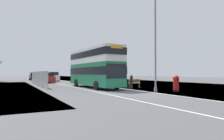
# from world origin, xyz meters

# --- Properties ---
(ground) EXTENTS (140.00, 280.00, 0.10)m
(ground) POSITION_xyz_m (0.53, 0.14, -0.05)
(ground) COLOR #4C4C4F
(double_decker_bus) EXTENTS (3.10, 11.26, 4.83)m
(double_decker_bus) POSITION_xyz_m (-0.65, 7.69, 2.57)
(double_decker_bus) COLOR #1E6B47
(double_decker_bus) RESTS_ON ground
(lamppost_foreground) EXTENTS (0.29, 0.70, 9.71)m
(lamppost_foreground) POSITION_xyz_m (2.54, -0.30, 4.61)
(lamppost_foreground) COLOR gray
(lamppost_foreground) RESTS_ON ground
(red_pillar_postbox) EXTENTS (0.61, 0.61, 1.62)m
(red_pillar_postbox) POSITION_xyz_m (4.54, -0.98, 0.89)
(red_pillar_postbox) COLOR black
(red_pillar_postbox) RESTS_ON ground
(roadworks_barrier) EXTENTS (1.79, 0.61, 1.08)m
(roadworks_barrier) POSITION_xyz_m (3.73, 5.19, 0.68)
(roadworks_barrier) COLOR orange
(roadworks_barrier) RESTS_ON ground
(construction_site_fence) EXTENTS (0.44, 17.20, 2.12)m
(construction_site_fence) POSITION_xyz_m (-6.26, 16.09, 1.02)
(construction_site_fence) COLOR #A8AAAD
(construction_site_fence) RESTS_ON ground
(car_oncoming_near) EXTENTS (2.02, 4.27, 1.97)m
(car_oncoming_near) POSITION_xyz_m (-3.49, 23.54, 0.93)
(car_oncoming_near) COLOR maroon
(car_oncoming_near) RESTS_ON ground
(car_receding_mid) EXTENTS (1.92, 4.29, 2.11)m
(car_receding_mid) POSITION_xyz_m (-1.02, 30.90, 0.99)
(car_receding_mid) COLOR silver
(car_receding_mid) RESTS_ON ground
(car_receding_far) EXTENTS (1.92, 4.58, 2.01)m
(car_receding_far) POSITION_xyz_m (-4.42, 40.31, 0.95)
(car_receding_far) COLOR black
(car_receding_far) RESTS_ON ground
(car_far_side) EXTENTS (2.03, 4.12, 1.97)m
(car_far_side) POSITION_xyz_m (-1.12, 47.03, 0.93)
(car_far_side) COLOR maroon
(car_far_side) RESTS_ON ground
(pedestrian_at_kerb) EXTENTS (0.34, 0.34, 1.69)m
(pedestrian_at_kerb) POSITION_xyz_m (3.01, 4.75, 0.85)
(pedestrian_at_kerb) COLOR #2D3342
(pedestrian_at_kerb) RESTS_ON ground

